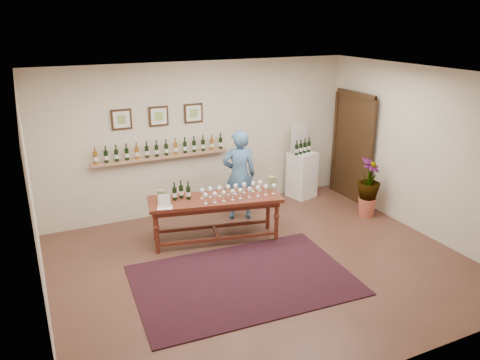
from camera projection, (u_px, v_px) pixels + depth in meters
name	position (u px, v px, depth m)	size (l,w,h in m)	color
ground	(262.00, 265.00, 7.05)	(6.00, 6.00, 0.00)	#4D2F22
room_shell	(315.00, 148.00, 9.11)	(6.00, 6.00, 6.00)	beige
rug	(243.00, 280.00, 6.63)	(3.03, 2.02, 0.02)	#49140D
tasting_table	(215.00, 204.00, 7.62)	(2.24, 1.11, 0.76)	#4E1813
table_glasses	(239.00, 191.00, 7.61)	(1.37, 0.32, 0.19)	white
table_bottles	(181.00, 191.00, 7.49)	(0.25, 0.14, 0.27)	black
pitcher_left	(161.00, 196.00, 7.35)	(0.13, 0.13, 0.21)	#6D7D4D
pitcher_right	(271.00, 183.00, 7.90)	(0.15, 0.15, 0.23)	#6D7D4D
menu_card	(164.00, 201.00, 7.15)	(0.23, 0.17, 0.21)	silver
display_pedestal	(302.00, 175.00, 9.60)	(0.47, 0.47, 0.94)	white
pedestal_bottles	(303.00, 146.00, 9.34)	(0.29, 0.08, 0.29)	black
info_sign	(299.00, 137.00, 9.40)	(0.45, 0.02, 0.62)	silver
potted_plant	(369.00, 188.00, 8.61)	(0.70, 0.70, 0.96)	#B1523B
person	(239.00, 175.00, 8.43)	(0.61, 0.40, 1.67)	#3E6993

